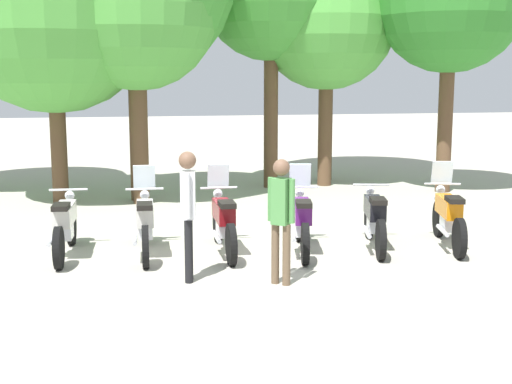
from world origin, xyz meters
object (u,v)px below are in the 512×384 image
person_1 (281,211)px  motorcycle_0 (65,225)px  tree_5 (327,20)px  tree_1 (52,7)px  motorcycle_1 (145,223)px  motorcycle_2 (223,221)px  motorcycle_5 (448,216)px  motorcycle_4 (374,218)px  person_0 (188,205)px  tree_3 (137,9)px  motorcycle_3 (302,220)px

person_1 → motorcycle_0: bearing=-86.0°
person_1 → tree_5: 9.55m
tree_1 → motorcycle_1: bearing=-72.6°
motorcycle_0 → person_1: 3.73m
tree_5 → motorcycle_2: bearing=-120.0°
motorcycle_5 → tree_5: (-0.01, 6.83, 3.71)m
motorcycle_1 → motorcycle_5: size_ratio=1.02×
motorcycle_4 → person_0: size_ratio=1.19×
person_0 → tree_3: 7.03m
motorcycle_3 → motorcycle_1: bearing=94.5°
motorcycle_3 → person_1: 1.94m
person_0 → person_1: person_0 is taller
motorcycle_4 → tree_3: 7.18m
person_0 → tree_5: bearing=69.4°
motorcycle_2 → tree_3: tree_3 is taller
motorcycle_0 → motorcycle_2: 2.50m
tree_3 → tree_5: 5.11m
person_1 → tree_3: bearing=-126.1°
motorcycle_1 → motorcycle_5: (4.98, -0.49, 0.00)m
motorcycle_2 → motorcycle_3: (1.25, -0.21, 0.00)m
motorcycle_5 → tree_3: tree_3 is taller
motorcycle_3 → tree_5: 8.03m
tree_5 → person_0: bearing=-119.2°
person_0 → person_1: size_ratio=1.05×
motorcycle_1 → tree_3: bearing=1.1°
motorcycle_1 → motorcycle_4: bearing=-92.2°
motorcycle_1 → tree_1: tree_1 is taller
motorcycle_3 → tree_1: bearing=48.8°
motorcycle_1 → motorcycle_3: size_ratio=1.01×
motorcycle_2 → motorcycle_3: same height
motorcycle_3 → tree_3: size_ratio=0.36×
motorcycle_0 → motorcycle_2: size_ratio=1.00×
tree_1 → motorcycle_4: bearing=-45.9°
motorcycle_5 → tree_1: size_ratio=0.32×
tree_5 → tree_3: bearing=-160.5°
motorcycle_5 → person_1: 3.64m
motorcycle_0 → tree_1: bearing=8.4°
motorcycle_0 → person_1: person_1 is taller
motorcycle_0 → tree_5: bearing=-41.2°
tree_3 → tree_5: bearing=19.5°
person_1 → tree_5: size_ratio=0.29×
motorcycle_0 → motorcycle_1: (1.24, -0.18, 0.01)m
motorcycle_0 → motorcycle_1: motorcycle_1 is taller
motorcycle_0 → tree_3: (1.40, 4.46, 3.74)m
motorcycle_4 → person_0: bearing=126.0°
motorcycle_1 → tree_5: tree_5 is taller
motorcycle_4 → tree_3: size_ratio=0.36×
tree_3 → motorcycle_3: bearing=-64.8°
tree_5 → person_1: bearing=-111.2°
motorcycle_1 → tree_1: (-1.62, 5.18, 3.78)m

